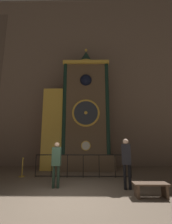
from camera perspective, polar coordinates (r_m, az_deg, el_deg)
name	(u,v)px	position (r m, az deg, el deg)	size (l,w,h in m)	color
ground_plane	(68,200)	(5.29, -7.04, -30.45)	(28.00, 28.00, 0.00)	brown
cathedral_back_wall	(79,75)	(12.15, -2.77, 13.82)	(24.00, 0.32, 13.66)	#7A6656
clock_tower	(80,115)	(9.96, -2.36, -1.29)	(4.50, 1.82, 8.31)	brown
railing_fence	(83,164)	(7.84, -1.07, -19.35)	(4.75, 0.05, 1.09)	black
visitor_near	(56,160)	(6.27, -11.20, -17.54)	(0.34, 0.22, 1.71)	#213427
visitor_far	(126,158)	(6.19, 15.16, -16.61)	(0.39, 0.30, 1.84)	black
stanchion_post	(22,171)	(8.64, -23.15, -19.81)	(0.28, 0.28, 0.94)	#B28E33
visitor_bench	(151,187)	(5.76, 23.41, -24.84)	(1.11, 0.40, 0.44)	brown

